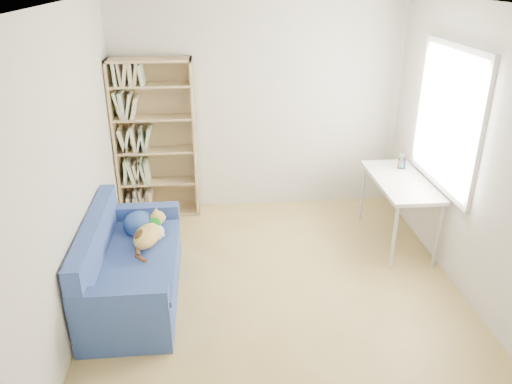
% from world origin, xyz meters
% --- Properties ---
extents(ground, '(4.00, 4.00, 0.00)m').
position_xyz_m(ground, '(0.00, 0.00, 0.00)').
color(ground, '#AA8D4C').
rests_on(ground, ground).
extents(room_shell, '(3.54, 4.04, 2.62)m').
position_xyz_m(room_shell, '(0.10, 0.03, 1.64)').
color(room_shell, silver).
rests_on(room_shell, ground).
extents(sofa, '(0.80, 1.65, 0.81)m').
position_xyz_m(sofa, '(-1.38, 0.07, 0.31)').
color(sofa, navy).
rests_on(sofa, ground).
extents(bookshelf, '(0.96, 0.30, 1.92)m').
position_xyz_m(bookshelf, '(-1.26, 1.84, 0.88)').
color(bookshelf, tan).
rests_on(bookshelf, ground).
extents(desk, '(0.56, 1.22, 0.75)m').
position_xyz_m(desk, '(1.45, 0.88, 0.68)').
color(desk, silver).
rests_on(desk, ground).
extents(pen_cup, '(0.09, 0.09, 0.18)m').
position_xyz_m(pen_cup, '(1.57, 1.20, 0.82)').
color(pen_cup, white).
rests_on(pen_cup, desk).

